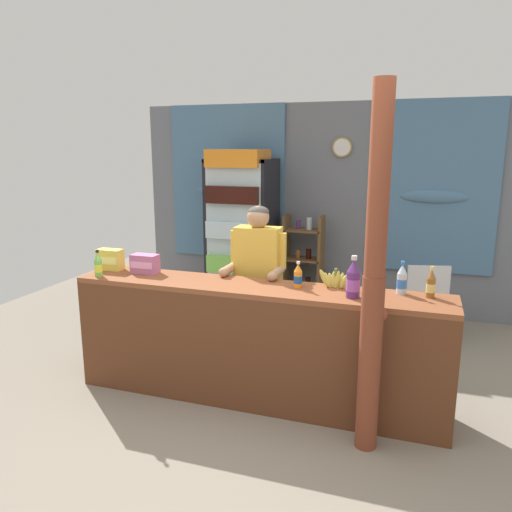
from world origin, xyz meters
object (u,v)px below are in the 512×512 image
object	(u,v)px
plastic_lawn_chair	(424,297)
banana_bunch	(335,280)
snack_box_wafer	(145,264)
timber_post	(374,284)
drink_fridge	(241,225)
bottle_shelf_rack	(303,262)
soda_bottle_water	(402,280)
soda_bottle_iced_tea	(431,284)
stall_counter	(252,336)
soda_bottle_grape_soda	(353,280)
snack_box_instant_noodle	(110,259)
shopkeeper	(258,271)
soda_bottle_lime_soda	(98,265)
soda_bottle_orange_soda	(298,277)

from	to	relation	value
plastic_lawn_chair	banana_bunch	size ratio (longest dim) A/B	3.16
snack_box_wafer	timber_post	bearing A→B (deg)	-13.30
plastic_lawn_chair	drink_fridge	bearing A→B (deg)	170.63
plastic_lawn_chair	bottle_shelf_rack	bearing A→B (deg)	156.90
drink_fridge	soda_bottle_water	size ratio (longest dim) A/B	8.12
snack_box_wafer	banana_bunch	xyz separation A→B (m)	(1.62, 0.06, -0.02)
soda_bottle_iced_tea	banana_bunch	bearing A→B (deg)	177.83
stall_counter	plastic_lawn_chair	size ratio (longest dim) A/B	3.46
soda_bottle_grape_soda	snack_box_wafer	world-z (taller)	soda_bottle_grape_soda
timber_post	drink_fridge	world-z (taller)	timber_post
timber_post	snack_box_instant_noodle	distance (m)	2.36
stall_counter	shopkeeper	xyz separation A→B (m)	(-0.13, 0.54, 0.38)
shopkeeper	snack_box_instant_noodle	distance (m)	1.30
plastic_lawn_chair	soda_bottle_grape_soda	xyz separation A→B (m)	(-0.51, -1.76, 0.60)
soda_bottle_lime_soda	shopkeeper	bearing A→B (deg)	25.71
snack_box_instant_noodle	soda_bottle_orange_soda	bearing A→B (deg)	-1.04
soda_bottle_iced_tea	banana_bunch	world-z (taller)	soda_bottle_iced_tea
stall_counter	soda_bottle_iced_tea	xyz separation A→B (m)	(1.28, 0.22, 0.48)
soda_bottle_water	banana_bunch	world-z (taller)	soda_bottle_water
drink_fridge	bottle_shelf_rack	xyz separation A→B (m)	(0.72, 0.25, -0.46)
shopkeeper	soda_bottle_lime_soda	size ratio (longest dim) A/B	6.76
snack_box_instant_noodle	shopkeeper	bearing A→B (deg)	15.59
stall_counter	soda_bottle_lime_soda	distance (m)	1.42
soda_bottle_grape_soda	snack_box_instant_noodle	bearing A→B (deg)	175.88
snack_box_instant_noodle	soda_bottle_grape_soda	bearing A→B (deg)	-4.12
drink_fridge	snack_box_instant_noodle	distance (m)	2.02
shopkeeper	soda_bottle_grape_soda	world-z (taller)	shopkeeper
soda_bottle_lime_soda	snack_box_wafer	size ratio (longest dim) A/B	0.99
stall_counter	bottle_shelf_rack	bearing A→B (deg)	93.83
timber_post	soda_bottle_grape_soda	size ratio (longest dim) A/B	7.87
bottle_shelf_rack	snack_box_wafer	bearing A→B (deg)	-111.45
soda_bottle_lime_soda	snack_box_instant_noodle	size ratio (longest dim) A/B	1.02
soda_bottle_lime_soda	banana_bunch	xyz separation A→B (m)	(1.93, 0.28, -0.03)
soda_bottle_orange_soda	soda_bottle_grape_soda	bearing A→B (deg)	-15.82
stall_counter	drink_fridge	world-z (taller)	drink_fridge
plastic_lawn_chair	shopkeeper	bearing A→B (deg)	-138.10
snack_box_instant_noodle	soda_bottle_water	bearing A→B (deg)	1.33
snack_box_wafer	drink_fridge	bearing A→B (deg)	85.54
timber_post	shopkeeper	size ratio (longest dim) A/B	1.58
stall_counter	soda_bottle_grape_soda	bearing A→B (deg)	2.80
timber_post	plastic_lawn_chair	size ratio (longest dim) A/B	2.81
banana_bunch	stall_counter	bearing A→B (deg)	-157.65
timber_post	snack_box_wafer	world-z (taller)	timber_post
shopkeeper	bottle_shelf_rack	bearing A→B (deg)	90.88
banana_bunch	soda_bottle_grape_soda	bearing A→B (deg)	-51.74
stall_counter	banana_bunch	xyz separation A→B (m)	(0.59, 0.24, 0.44)
soda_bottle_orange_soda	snack_box_wafer	bearing A→B (deg)	179.04
soda_bottle_water	shopkeeper	bearing A→B (deg)	166.44
timber_post	soda_bottle_iced_tea	bearing A→B (deg)	54.26
stall_counter	soda_bottle_orange_soda	bearing A→B (deg)	26.66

